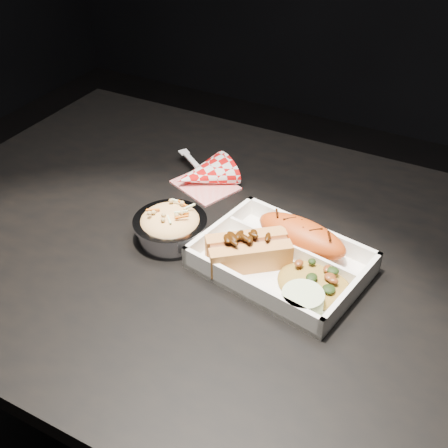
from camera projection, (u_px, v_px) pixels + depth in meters
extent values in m
cube|color=black|center=(234.00, 252.00, 0.94)|extent=(1.20, 0.80, 0.03)
cylinder|color=black|center=(119.00, 226.00, 1.62)|extent=(0.05, 0.05, 0.72)
cube|color=white|center=(281.00, 267.00, 0.88)|extent=(0.28, 0.22, 0.01)
cube|color=white|center=(310.00, 233.00, 0.92)|extent=(0.25, 0.05, 0.04)
cube|color=white|center=(248.00, 290.00, 0.81)|extent=(0.25, 0.05, 0.04)
cube|color=white|center=(220.00, 231.00, 0.93)|extent=(0.04, 0.18, 0.04)
cube|color=white|center=(351.00, 294.00, 0.81)|extent=(0.04, 0.18, 0.04)
cube|color=white|center=(290.00, 253.00, 0.88)|extent=(0.23, 0.05, 0.03)
ellipsoid|color=#BB4512|center=(301.00, 235.00, 0.90)|extent=(0.17, 0.09, 0.05)
cube|color=#CF8946|center=(251.00, 259.00, 0.85)|extent=(0.11, 0.10, 0.04)
cube|color=#CF8946|center=(246.00, 245.00, 0.88)|extent=(0.11, 0.10, 0.04)
cylinder|color=brown|center=(248.00, 247.00, 0.86)|extent=(0.11, 0.10, 0.03)
ellipsoid|color=#AE8532|center=(315.00, 279.00, 0.83)|extent=(0.13, 0.11, 0.03)
cylinder|color=beige|center=(302.00, 301.00, 0.79)|extent=(0.06, 0.06, 0.03)
cylinder|color=silver|center=(171.00, 230.00, 0.93)|extent=(0.11, 0.11, 0.04)
cylinder|color=silver|center=(170.00, 221.00, 0.92)|extent=(0.12, 0.12, 0.01)
ellipsoid|color=beige|center=(170.00, 221.00, 0.92)|extent=(0.10, 0.10, 0.04)
cube|color=red|center=(205.00, 185.00, 1.07)|extent=(0.14, 0.12, 0.00)
cone|color=red|center=(203.00, 174.00, 1.07)|extent=(0.14, 0.15, 0.10)
cube|color=white|center=(191.00, 160.00, 1.11)|extent=(0.06, 0.04, 0.00)
cube|color=white|center=(184.00, 152.00, 1.13)|extent=(0.03, 0.03, 0.00)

